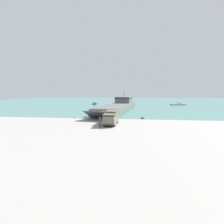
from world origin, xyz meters
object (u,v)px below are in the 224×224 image
military_truck (111,117)px  soldier_on_ramp (100,120)px  moored_boat_a (178,104)px  moored_boat_b (95,103)px  mooring_bollard (85,118)px  landing_craft (119,106)px  cargo_crate (100,126)px

military_truck → soldier_on_ramp: (-2.29, -1.06, -0.55)m
moored_boat_a → moored_boat_b: bearing=76.0°
soldier_on_ramp → moored_boat_b: 67.62m
soldier_on_ramp → moored_boat_a: size_ratio=0.20×
soldier_on_ramp → mooring_bollard: size_ratio=2.34×
landing_craft → cargo_crate: size_ratio=59.28×
military_truck → moored_boat_a: military_truck is taller
mooring_bollard → moored_boat_a: bearing=55.9°
mooring_bollard → cargo_crate: bearing=-59.1°
moored_boat_b → soldier_on_ramp: bearing=-86.2°
military_truck → cargo_crate: military_truck is taller
military_truck → moored_boat_b: bearing=-162.1°
moored_boat_a → moored_boat_b: 47.95m
moored_boat_b → moored_boat_a: bearing=-12.0°
moored_boat_a → cargo_crate: moored_boat_a is taller
landing_craft → mooring_bollard: 24.59m
moored_boat_b → mooring_bollard: (10.05, -57.91, -0.17)m
soldier_on_ramp → moored_boat_a: (32.24, 63.80, -0.46)m
soldier_on_ramp → cargo_crate: 2.28m
moored_boat_b → mooring_bollard: bearing=-89.8°
military_truck → mooring_bollard: size_ratio=9.46×
landing_craft → cargo_crate: (-1.40, -33.41, -1.54)m
landing_craft → military_truck: landing_craft is taller
moored_boat_a → moored_boat_b: moored_boat_b is taller
soldier_on_ramp → mooring_bollard: bearing=44.1°
landing_craft → mooring_bollard: (-7.37, -23.42, -1.42)m
landing_craft → soldier_on_ramp: 31.35m
soldier_on_ramp → mooring_bollard: soldier_on_ramp is taller
military_truck → moored_boat_a: size_ratio=0.83×
soldier_on_ramp → moored_boat_b: bearing=22.0°
mooring_bollard → cargo_crate: 11.64m
military_truck → moored_boat_a: bearing=156.9°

